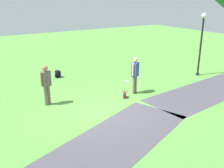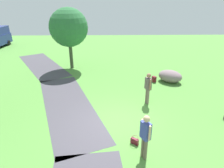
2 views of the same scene
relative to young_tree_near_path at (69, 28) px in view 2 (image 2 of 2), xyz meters
name	(u,v)px [view 2 (image 2 of 2)]	position (x,y,z in m)	size (l,w,h in m)	color
ground_plane	(117,122)	(-7.92, -3.37, -3.29)	(48.00, 48.00, 0.00)	#538D3C
footpath_segment_mid	(68,104)	(-6.22, -0.77, -3.28)	(8.32, 5.07, 0.01)	#46424B
footpath_segment_far	(42,65)	(0.91, 2.78, -3.28)	(8.04, 6.28, 0.01)	#46424B
young_tree_near_path	(69,28)	(0.00, 0.00, 0.00)	(2.98, 2.98, 4.79)	#424C34
lawn_boulder	(170,76)	(-3.14, -7.31, -2.88)	(1.91, 2.00, 0.82)	gray
woman_with_handbag	(145,134)	(-10.19, -4.25, -2.25)	(0.48, 0.37, 1.78)	#706150
man_near_boulder	(148,86)	(-6.16, -5.13, -2.26)	(0.50, 0.34, 1.76)	#6F5A54
handbag_on_grass	(135,141)	(-9.45, -4.02, -3.15)	(0.38, 0.38, 0.31)	maroon
backpack_by_boulder	(154,79)	(-3.16, -6.18, -3.09)	(0.34, 0.35, 0.40)	maroon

